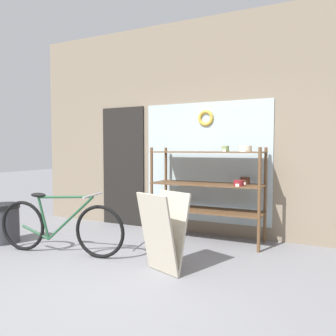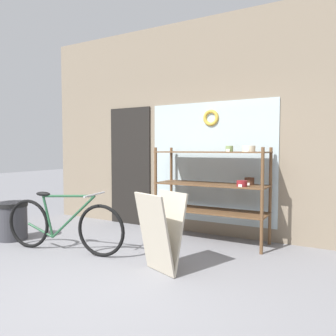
{
  "view_description": "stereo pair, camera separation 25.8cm",
  "coord_description": "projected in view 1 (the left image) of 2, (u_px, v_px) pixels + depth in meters",
  "views": [
    {
      "loc": [
        1.87,
        -2.48,
        1.36
      ],
      "look_at": [
        0.17,
        1.13,
        1.13
      ],
      "focal_mm": 35.0,
      "sensor_mm": 36.0,
      "label": 1
    },
    {
      "loc": [
        2.1,
        -2.37,
        1.36
      ],
      "look_at": [
        0.17,
        1.13,
        1.13
      ],
      "focal_mm": 35.0,
      "sensor_mm": 36.0,
      "label": 2
    }
  ],
  "objects": [
    {
      "name": "ground_plane",
      "position": [
        101.0,
        292.0,
        3.12
      ],
      "size": [
        30.0,
        30.0,
        0.0
      ],
      "primitive_type": "plane",
      "color": "gray"
    },
    {
      "name": "storefront_facade",
      "position": [
        193.0,
        130.0,
        5.32
      ],
      "size": [
        6.12,
        0.13,
        3.43
      ],
      "color": "gray",
      "rests_on": "ground_plane"
    },
    {
      "name": "trash_bin",
      "position": [
        4.0,
        221.0,
        4.77
      ],
      "size": [
        0.45,
        0.45,
        0.56
      ],
      "color": "#38383D",
      "rests_on": "ground_plane"
    },
    {
      "name": "bicycle",
      "position": [
        59.0,
        227.0,
        4.23
      ],
      "size": [
        1.8,
        0.47,
        0.8
      ],
      "rotation": [
        0.0,
        0.0,
        0.16
      ],
      "color": "black",
      "rests_on": "ground_plane"
    },
    {
      "name": "display_case",
      "position": [
        210.0,
        183.0,
        4.82
      ],
      "size": [
        1.64,
        0.54,
        1.41
      ],
      "color": "brown",
      "rests_on": "ground_plane"
    },
    {
      "name": "sandwich_board",
      "position": [
        164.0,
        233.0,
        3.59
      ],
      "size": [
        0.58,
        0.53,
        0.88
      ],
      "rotation": [
        0.0,
        0.0,
        -0.38
      ],
      "color": "#B2A893",
      "rests_on": "ground_plane"
    }
  ]
}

